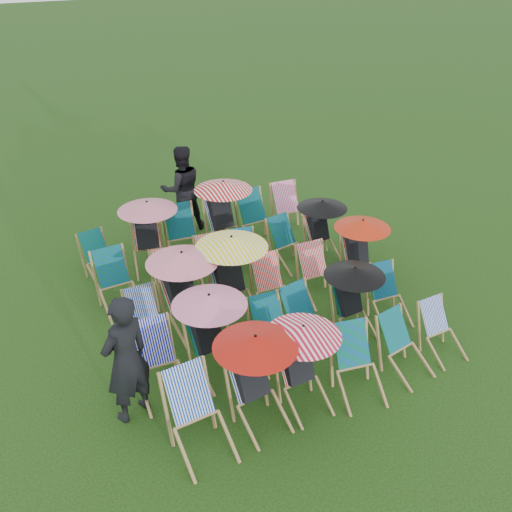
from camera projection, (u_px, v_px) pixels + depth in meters
name	position (u px, v px, depth m)	size (l,w,h in m)	color
ground	(258.00, 313.00, 9.77)	(100.00, 100.00, 0.00)	black
deckchair_0	(199.00, 418.00, 7.01)	(0.74, 0.99, 1.03)	#9C7A48
deckchair_1	(257.00, 379.00, 7.34)	(1.10, 1.18, 1.31)	#9C7A48
deckchair_2	(303.00, 365.00, 7.64)	(1.04, 1.09, 1.23)	#9C7A48
deckchair_3	(358.00, 366.00, 7.90)	(0.77, 0.96, 0.95)	#9C7A48
deckchair_4	(406.00, 347.00, 8.30)	(0.72, 0.90, 0.88)	#9C7A48
deckchair_5	(443.00, 331.00, 8.68)	(0.56, 0.76, 0.81)	#9C7A48
deckchair_6	(159.00, 364.00, 7.90)	(0.68, 0.93, 0.99)	#9C7A48
deckchair_7	(212.00, 334.00, 8.17)	(1.09, 1.17, 1.29)	#9C7A48
deckchair_8	(274.00, 333.00, 8.54)	(0.66, 0.89, 0.93)	#9C7A48
deckchair_9	(308.00, 322.00, 8.77)	(0.78, 0.97, 0.95)	#9C7A48
deckchair_10	(354.00, 300.00, 9.04)	(0.97, 1.02, 1.15)	#9C7A48
deckchair_11	(389.00, 296.00, 9.44)	(0.65, 0.86, 0.88)	#9C7A48
deckchair_12	(147.00, 321.00, 8.88)	(0.57, 0.79, 0.85)	#9C7A48
deckchair_13	(185.00, 291.00, 9.06)	(1.15, 1.25, 1.37)	#9C7A48
deckchair_14	(233.00, 276.00, 9.39)	(1.20, 1.26, 1.42)	#9C7A48
deckchair_15	(273.00, 287.00, 9.65)	(0.63, 0.86, 0.91)	#9C7A48
deckchair_16	(319.00, 274.00, 10.01)	(0.63, 0.86, 0.91)	#9C7A48
deckchair_17	(360.00, 251.00, 10.36)	(1.02, 1.08, 1.21)	#9C7A48
deckchair_18	(117.00, 283.00, 9.70)	(0.69, 0.93, 0.97)	#9C7A48
deckchair_19	(168.00, 278.00, 9.95)	(0.67, 0.84, 0.83)	#9C7A48
deckchair_20	(213.00, 264.00, 10.33)	(0.67, 0.87, 0.88)	#9C7A48
deckchair_21	(246.00, 256.00, 10.63)	(0.67, 0.84, 0.83)	#9C7A48
deckchair_22	(289.00, 243.00, 10.98)	(0.74, 0.92, 0.91)	#9C7A48
deckchair_23	(322.00, 228.00, 11.17)	(0.98, 1.03, 1.16)	#9C7A48
deckchair_24	(100.00, 258.00, 10.57)	(0.70, 0.87, 0.84)	#9C7A48
deckchair_25	(148.00, 234.00, 10.77)	(1.12, 1.20, 1.33)	#9C7A48
deckchair_26	(184.00, 236.00, 11.12)	(0.77, 1.00, 1.02)	#9C7A48
deckchair_27	(224.00, 214.00, 11.47)	(1.17, 1.23, 1.39)	#9C7A48
deckchair_28	(258.00, 220.00, 11.72)	(0.72, 0.98, 1.03)	#9C7A48
deckchair_29	(290.00, 210.00, 12.15)	(0.73, 0.97, 1.00)	#9C7A48
person_left	(126.00, 359.00, 7.29)	(0.69, 0.45, 1.89)	black
person_rear	(182.00, 189.00, 12.05)	(0.91, 0.71, 1.88)	black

